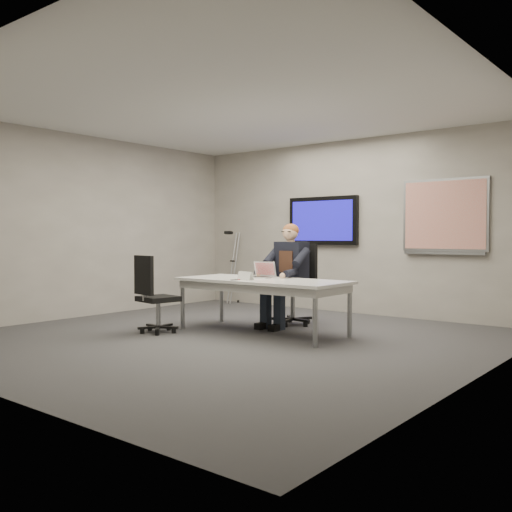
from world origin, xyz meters
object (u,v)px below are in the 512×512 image
Objects in this scene: office_chair_far at (295,299)px; laptop at (261,274)px; conference_table at (262,285)px; seated_person at (284,285)px; office_chair_near at (155,309)px.

office_chair_far is 3.25× the size of laptop.
seated_person is (-0.09, 0.58, -0.04)m from conference_table.
seated_person is at bearing 64.22° from laptop.
seated_person reaches higher than office_chair_near.
office_chair_far is at bearing -110.55° from office_chair_near.
conference_table is at bearing -76.83° from office_chair_far.
office_chair_far reaches higher than laptop.
office_chair_far is at bearing 68.00° from laptop.
office_chair_near is (-1.07, -0.86, -0.30)m from conference_table.
conference_table is 0.28m from laptop.
office_chair_near is (-0.99, -1.71, -0.04)m from office_chair_far.
office_chair_near is at bearing -112.22° from office_chair_far.
office_chair_far is 0.80× the size of seated_person.
laptop is (-0.08, -0.40, 0.17)m from seated_person.
office_chair_near is 2.86× the size of laptop.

